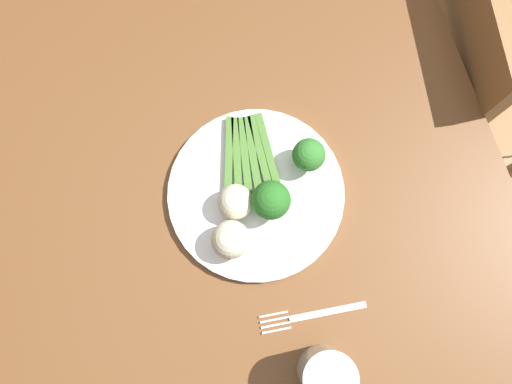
% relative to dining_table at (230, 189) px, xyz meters
% --- Properties ---
extents(ground_plane, '(6.00, 6.00, 0.02)m').
position_rel_dining_table_xyz_m(ground_plane, '(0.00, 0.00, -0.67)').
color(ground_plane, tan).
extents(dining_table, '(1.45, 0.88, 0.76)m').
position_rel_dining_table_xyz_m(dining_table, '(0.00, 0.00, 0.00)').
color(dining_table, brown).
rests_on(dining_table, ground_plane).
extents(chair, '(0.45, 0.45, 0.87)m').
position_rel_dining_table_xyz_m(chair, '(0.15, -0.58, -0.16)').
color(chair, olive).
rests_on(chair, ground_plane).
extents(plate, '(0.28, 0.28, 0.01)m').
position_rel_dining_table_xyz_m(plate, '(-0.04, -0.04, 0.11)').
color(plate, white).
rests_on(plate, dining_table).
extents(asparagus_bundle, '(0.14, 0.10, 0.01)m').
position_rel_dining_table_xyz_m(asparagus_bundle, '(0.02, -0.04, 0.12)').
color(asparagus_bundle, '#47752D').
rests_on(asparagus_bundle, plate).
extents(broccoli_right, '(0.06, 0.06, 0.07)m').
position_rel_dining_table_xyz_m(broccoli_right, '(-0.07, -0.05, 0.16)').
color(broccoli_right, '#568E33').
rests_on(broccoli_right, plate).
extents(broccoli_front, '(0.05, 0.05, 0.06)m').
position_rel_dining_table_xyz_m(broccoli_front, '(-0.02, -0.13, 0.15)').
color(broccoli_front, '#609E3D').
rests_on(broccoli_front, plate).
extents(cauliflower_edge, '(0.06, 0.06, 0.06)m').
position_rel_dining_table_xyz_m(cauliflower_edge, '(-0.05, 0.00, 0.14)').
color(cauliflower_edge, beige).
rests_on(cauliflower_edge, plate).
extents(cauliflower_near_fork, '(0.06, 0.06, 0.06)m').
position_rel_dining_table_xyz_m(cauliflower_near_fork, '(-0.11, 0.02, 0.15)').
color(cauliflower_near_fork, beige).
rests_on(cauliflower_near_fork, plate).
extents(fork, '(0.03, 0.17, 0.00)m').
position_rel_dining_table_xyz_m(fork, '(-0.25, -0.06, 0.10)').
color(fork, silver).
rests_on(fork, dining_table).
extents(water_glass, '(0.08, 0.08, 0.10)m').
position_rel_dining_table_xyz_m(water_glass, '(-0.33, -0.05, 0.15)').
color(water_glass, silver).
rests_on(water_glass, dining_table).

